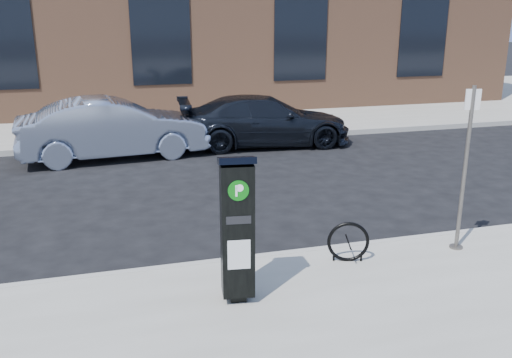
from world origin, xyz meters
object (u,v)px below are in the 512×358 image
object	(u,v)px
bike_rack	(348,242)
sign_pole	(465,171)
parking_kiosk	(237,228)
car_dark	(265,121)
car_silver	(113,128)

from	to	relation	value
bike_rack	sign_pole	bearing A→B (deg)	16.29
parking_kiosk	car_dark	size ratio (longest dim) A/B	0.38
sign_pole	bike_rack	size ratio (longest dim) A/B	4.08
parking_kiosk	sign_pole	world-z (taller)	sign_pole
parking_kiosk	bike_rack	xyz separation A→B (m)	(1.77, 0.64, -0.66)
car_silver	car_dark	bearing A→B (deg)	-90.64
car_silver	car_dark	size ratio (longest dim) A/B	0.97
parking_kiosk	car_dark	xyz separation A→B (m)	(2.89, 8.57, -0.40)
bike_rack	car_dark	distance (m)	8.01
bike_rack	car_dark	bearing A→B (deg)	98.99
sign_pole	car_silver	distance (m)	9.01
parking_kiosk	bike_rack	world-z (taller)	parking_kiosk
sign_pole	car_dark	world-z (taller)	sign_pole
car_silver	car_dark	xyz separation A→B (m)	(4.13, 0.34, -0.07)
parking_kiosk	car_dark	bearing A→B (deg)	78.91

